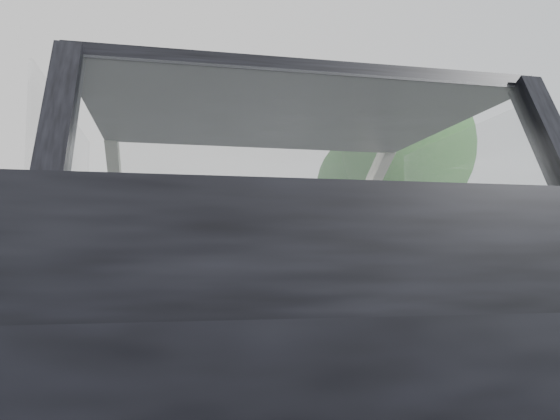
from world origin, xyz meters
name	(u,v)px	position (x,y,z in m)	size (l,w,h in m)	color
ground	(262,416)	(0.00, 0.00, 0.00)	(140.00, 140.00, 0.00)	#38383C
subject_car	(263,269)	(0.00, 0.00, 0.72)	(1.80, 4.00, 1.45)	black
dashboard	(246,247)	(0.00, 0.62, 0.85)	(1.58, 0.45, 0.30)	black
driver_seat	(185,236)	(-0.40, -0.29, 0.88)	(0.50, 0.72, 0.42)	#222229
passenger_seat	(356,238)	(0.40, -0.29, 0.88)	(0.50, 0.72, 0.42)	#222229
steering_wheel	(182,233)	(-0.40, 0.33, 0.92)	(0.36, 0.36, 0.04)	black
cat	(274,211)	(0.17, 0.59, 1.08)	(0.54, 0.17, 0.24)	gray
guardrail	(366,266)	(4.30, 10.00, 0.58)	(0.05, 90.00, 0.32)	gray
other_car	(176,260)	(-0.19, 16.07, 0.71)	(1.70, 4.30, 1.41)	silver
highway_sign	(276,247)	(5.20, 25.90, 1.34)	(0.11, 1.07, 2.68)	#106B21
utility_pole	(368,181)	(8.54, 20.89, 4.32)	(0.28, 0.28, 8.65)	#493023
tree_1	(408,174)	(9.94, 19.59, 4.47)	(5.90, 5.90, 8.93)	#144512
tree_2	(361,206)	(9.10, 23.38, 3.38)	(4.46, 4.46, 6.76)	#144512
tree_3	(384,200)	(13.17, 30.12, 4.45)	(5.88, 5.88, 8.91)	#144512
tree_6	(57,220)	(-7.67, 35.39, 3.27)	(4.31, 4.31, 6.53)	#144512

